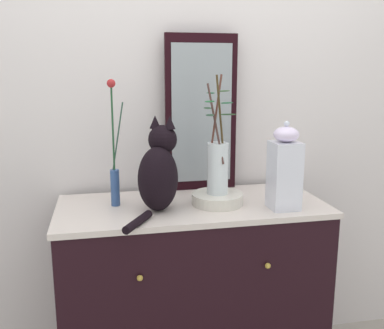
{
  "coord_description": "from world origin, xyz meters",
  "views": [
    {
      "loc": [
        -0.38,
        -1.83,
        1.5
      ],
      "look_at": [
        0.0,
        0.0,
        1.1
      ],
      "focal_mm": 40.67,
      "sensor_mm": 36.0,
      "label": 1
    }
  ],
  "objects_px": {
    "mirror_leaning": "(201,114)",
    "jar_lidded_porcelain": "(285,169)",
    "bowl_porcelain": "(217,199)",
    "cat_sitting": "(159,172)",
    "sideboard": "(192,296)",
    "vase_glass_clear": "(218,163)",
    "vase_slim_green": "(115,168)"
  },
  "relations": [
    {
      "from": "mirror_leaning",
      "to": "jar_lidded_porcelain",
      "type": "height_order",
      "value": "mirror_leaning"
    },
    {
      "from": "mirror_leaning",
      "to": "bowl_porcelain",
      "type": "xyz_separation_m",
      "value": [
        0.01,
        -0.27,
        -0.35
      ]
    },
    {
      "from": "mirror_leaning",
      "to": "cat_sitting",
      "type": "distance_m",
      "value": 0.44
    },
    {
      "from": "sideboard",
      "to": "mirror_leaning",
      "type": "relative_size",
      "value": 1.57
    },
    {
      "from": "sideboard",
      "to": "bowl_porcelain",
      "type": "distance_m",
      "value": 0.49
    },
    {
      "from": "cat_sitting",
      "to": "bowl_porcelain",
      "type": "relative_size",
      "value": 1.75
    },
    {
      "from": "vase_glass_clear",
      "to": "jar_lidded_porcelain",
      "type": "bearing_deg",
      "value": -23.92
    },
    {
      "from": "mirror_leaning",
      "to": "bowl_porcelain",
      "type": "height_order",
      "value": "mirror_leaning"
    },
    {
      "from": "bowl_porcelain",
      "to": "cat_sitting",
      "type": "bearing_deg",
      "value": -174.13
    },
    {
      "from": "mirror_leaning",
      "to": "cat_sitting",
      "type": "xyz_separation_m",
      "value": [
        -0.25,
        -0.3,
        -0.21
      ]
    },
    {
      "from": "cat_sitting",
      "to": "vase_slim_green",
      "type": "bearing_deg",
      "value": 150.89
    },
    {
      "from": "cat_sitting",
      "to": "bowl_porcelain",
      "type": "bearing_deg",
      "value": 5.87
    },
    {
      "from": "bowl_porcelain",
      "to": "vase_glass_clear",
      "type": "relative_size",
      "value": 0.44
    },
    {
      "from": "cat_sitting",
      "to": "vase_glass_clear",
      "type": "relative_size",
      "value": 0.77
    },
    {
      "from": "sideboard",
      "to": "vase_slim_green",
      "type": "distance_m",
      "value": 0.71
    },
    {
      "from": "sideboard",
      "to": "vase_slim_green",
      "type": "relative_size",
      "value": 2.17
    },
    {
      "from": "sideboard",
      "to": "jar_lidded_porcelain",
      "type": "relative_size",
      "value": 3.14
    },
    {
      "from": "vase_slim_green",
      "to": "bowl_porcelain",
      "type": "bearing_deg",
      "value": -9.3
    },
    {
      "from": "sideboard",
      "to": "jar_lidded_porcelain",
      "type": "xyz_separation_m",
      "value": [
        0.37,
        -0.15,
        0.63
      ]
    },
    {
      "from": "sideboard",
      "to": "vase_slim_green",
      "type": "bearing_deg",
      "value": 172.32
    },
    {
      "from": "mirror_leaning",
      "to": "cat_sitting",
      "type": "height_order",
      "value": "mirror_leaning"
    },
    {
      "from": "cat_sitting",
      "to": "vase_glass_clear",
      "type": "distance_m",
      "value": 0.27
    },
    {
      "from": "vase_slim_green",
      "to": "bowl_porcelain",
      "type": "relative_size",
      "value": 2.4
    },
    {
      "from": "mirror_leaning",
      "to": "bowl_porcelain",
      "type": "relative_size",
      "value": 3.31
    },
    {
      "from": "vase_glass_clear",
      "to": "bowl_porcelain",
      "type": "bearing_deg",
      "value": 51.19
    },
    {
      "from": "bowl_porcelain",
      "to": "jar_lidded_porcelain",
      "type": "height_order",
      "value": "jar_lidded_porcelain"
    },
    {
      "from": "vase_slim_green",
      "to": "sideboard",
      "type": "bearing_deg",
      "value": -7.68
    },
    {
      "from": "vase_slim_green",
      "to": "vase_glass_clear",
      "type": "distance_m",
      "value": 0.45
    },
    {
      "from": "bowl_porcelain",
      "to": "mirror_leaning",
      "type": "bearing_deg",
      "value": 92.95
    },
    {
      "from": "mirror_leaning",
      "to": "vase_glass_clear",
      "type": "distance_m",
      "value": 0.33
    },
    {
      "from": "sideboard",
      "to": "vase_slim_green",
      "type": "xyz_separation_m",
      "value": [
        -0.34,
        0.05,
        0.63
      ]
    },
    {
      "from": "jar_lidded_porcelain",
      "to": "mirror_leaning",
      "type": "bearing_deg",
      "value": 125.64
    }
  ]
}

